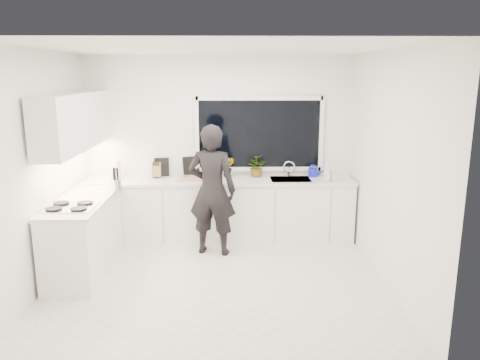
{
  "coord_description": "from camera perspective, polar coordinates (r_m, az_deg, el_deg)",
  "views": [
    {
      "loc": [
        0.17,
        -5.23,
        2.44
      ],
      "look_at": [
        0.29,
        0.4,
        1.15
      ],
      "focal_mm": 35.0,
      "sensor_mm": 36.0,
      "label": 1
    }
  ],
  "objects": [
    {
      "name": "upper_cabinets",
      "position": [
        6.27,
        -19.53,
        6.77
      ],
      "size": [
        0.34,
        2.1,
        0.7
      ],
      "primitive_type": "cube",
      "color": "white",
      "rests_on": "wall_left"
    },
    {
      "name": "countertop_left",
      "position": [
        6.07,
        -18.79,
        -2.49
      ],
      "size": [
        0.62,
        1.6,
        0.04
      ],
      "primitive_type": "cube",
      "color": "silver",
      "rests_on": "base_cabinets_left"
    },
    {
      "name": "base_cabinets_back",
      "position": [
        6.97,
        -2.53,
        -3.77
      ],
      "size": [
        3.92,
        0.58,
        0.88
      ],
      "primitive_type": "cube",
      "color": "white",
      "rests_on": "floor"
    },
    {
      "name": "wall_right",
      "position": [
        5.65,
        17.86,
        1.15
      ],
      "size": [
        0.02,
        3.5,
        2.7
      ],
      "primitive_type": "cube",
      "color": "white",
      "rests_on": "ground"
    },
    {
      "name": "stovetop",
      "position": [
        5.75,
        -20.04,
        -3.07
      ],
      "size": [
        0.56,
        0.48,
        0.03
      ],
      "primitive_type": "cube",
      "color": "black",
      "rests_on": "countertop_left"
    },
    {
      "name": "paper_towel_roll",
      "position": [
        7.12,
        -14.78,
        1.22
      ],
      "size": [
        0.12,
        0.12,
        0.26
      ],
      "primitive_type": "cylinder",
      "rotation": [
        0.0,
        0.0,
        0.14
      ],
      "color": "white",
      "rests_on": "countertop_back"
    },
    {
      "name": "sink",
      "position": [
        6.92,
        6.16,
        -0.29
      ],
      "size": [
        0.58,
        0.42,
        0.14
      ],
      "primitive_type": "cube",
      "color": "silver",
      "rests_on": "countertop_back"
    },
    {
      "name": "wall_back",
      "position": [
        7.08,
        -2.55,
        4.03
      ],
      "size": [
        4.0,
        0.02,
        2.7
      ],
      "primitive_type": "cube",
      "color": "white",
      "rests_on": "ground"
    },
    {
      "name": "watering_can",
      "position": [
        7.1,
        8.89,
        0.93
      ],
      "size": [
        0.19,
        0.19,
        0.13
      ],
      "primitive_type": "cylinder",
      "rotation": [
        0.0,
        0.0,
        -0.44
      ],
      "color": "#161CD2",
      "rests_on": "countertop_back"
    },
    {
      "name": "picture_frame_small",
      "position": [
        7.08,
        -5.99,
        1.68
      ],
      "size": [
        0.24,
        0.12,
        0.3
      ],
      "primitive_type": "cube",
      "rotation": [
        0.0,
        0.0,
        0.4
      ],
      "color": "black",
      "rests_on": "countertop_back"
    },
    {
      "name": "pizza",
      "position": [
        6.83,
        -5.58,
        0.27
      ],
      "size": [
        0.46,
        0.35,
        0.01
      ],
      "primitive_type": "cube",
      "rotation": [
        0.0,
        0.0,
        -0.1
      ],
      "color": "#AB3916",
      "rests_on": "pizza_tray"
    },
    {
      "name": "countertop_back",
      "position": [
        6.85,
        -2.57,
        -0.1
      ],
      "size": [
        3.94,
        0.62,
        0.04
      ],
      "primitive_type": "cube",
      "color": "silver",
      "rests_on": "base_cabinets_back"
    },
    {
      "name": "base_cabinets_left",
      "position": [
        6.21,
        -18.48,
        -6.59
      ],
      "size": [
        0.58,
        1.6,
        0.88
      ],
      "primitive_type": "cube",
      "color": "white",
      "rests_on": "floor"
    },
    {
      "name": "utensil_crock",
      "position": [
        6.38,
        -14.84,
        -0.58
      ],
      "size": [
        0.15,
        0.15,
        0.16
      ],
      "primitive_type": "cylinder",
      "rotation": [
        0.0,
        0.0,
        -0.13
      ],
      "color": "#A8A9AD",
      "rests_on": "countertop_left"
    },
    {
      "name": "window",
      "position": [
        7.02,
        2.35,
        5.62
      ],
      "size": [
        1.8,
        0.02,
        1.0
      ],
      "primitive_type": "cube",
      "color": "black",
      "rests_on": "wall_back"
    },
    {
      "name": "faucet",
      "position": [
        7.08,
        5.99,
        1.35
      ],
      "size": [
        0.03,
        0.03,
        0.22
      ],
      "primitive_type": "cylinder",
      "color": "silver",
      "rests_on": "countertop_back"
    },
    {
      "name": "soap_bottles",
      "position": [
        6.83,
        10.92,
        0.88
      ],
      "size": [
        0.23,
        0.14,
        0.28
      ],
      "color": "#D8BF66",
      "rests_on": "countertop_back"
    },
    {
      "name": "knife_block",
      "position": [
        7.05,
        -10.14,
        1.17
      ],
      "size": [
        0.14,
        0.11,
        0.22
      ],
      "primitive_type": "cube",
      "rotation": [
        0.0,
        0.0,
        0.07
      ],
      "color": "brown",
      "rests_on": "countertop_back"
    },
    {
      "name": "wall_left",
      "position": [
        5.77,
        -23.36,
        0.94
      ],
      "size": [
        0.02,
        3.5,
        2.7
      ],
      "primitive_type": "cube",
      "color": "white",
      "rests_on": "ground"
    },
    {
      "name": "ceiling",
      "position": [
        5.24,
        -3.16,
        15.84
      ],
      "size": [
        4.0,
        3.5,
        0.02
      ],
      "primitive_type": "cube",
      "color": "white",
      "rests_on": "wall_back"
    },
    {
      "name": "herb_plants",
      "position": [
        6.98,
        0.52,
        1.61
      ],
      "size": [
        0.96,
        0.37,
        0.31
      ],
      "color": "#26662D",
      "rests_on": "countertop_back"
    },
    {
      "name": "person",
      "position": [
        6.33,
        -3.43,
        -1.25
      ],
      "size": [
        0.73,
        0.56,
        1.79
      ],
      "primitive_type": "imported",
      "rotation": [
        0.0,
        0.0,
        2.93
      ],
      "color": "black",
      "rests_on": "floor"
    },
    {
      "name": "picture_frame_large",
      "position": [
        7.13,
        -9.52,
        1.57
      ],
      "size": [
        0.22,
        0.05,
        0.28
      ],
      "primitive_type": "cube",
      "rotation": [
        0.0,
        0.0,
        0.15
      ],
      "color": "black",
      "rests_on": "countertop_back"
    },
    {
      "name": "pizza_tray",
      "position": [
        6.84,
        -5.58,
        0.13
      ],
      "size": [
        0.51,
        0.4,
        0.03
      ],
      "primitive_type": "cube",
      "rotation": [
        0.0,
        0.0,
        -0.1
      ],
      "color": "silver",
      "rests_on": "countertop_back"
    },
    {
      "name": "floor",
      "position": [
        5.78,
        -2.82,
        -12.21
      ],
      "size": [
        4.0,
        3.5,
        0.02
      ],
      "primitive_type": "cube",
      "color": "beige",
      "rests_on": "ground"
    }
  ]
}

